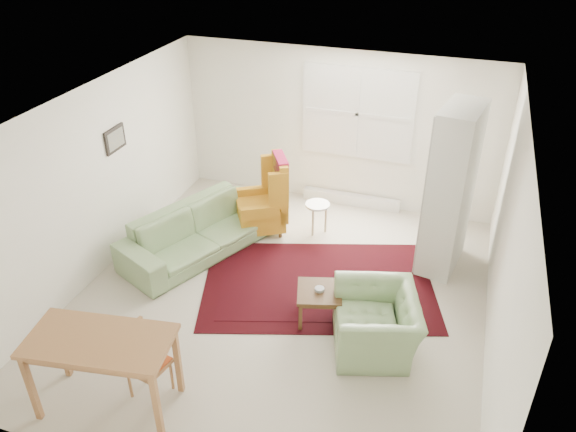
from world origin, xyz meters
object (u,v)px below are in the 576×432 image
(sofa, at_px, (199,223))
(desk_chair, at_px, (148,363))
(armchair, at_px, (376,318))
(stool, at_px, (317,218))
(cabinet, at_px, (451,191))
(desk, at_px, (106,372))
(wingback_chair, at_px, (260,195))
(coffee_table, at_px, (319,304))

(sofa, xyz_separation_m, desk_chair, (0.68, -2.52, -0.04))
(armchair, height_order, stool, armchair)
(stool, height_order, cabinet, cabinet)
(cabinet, distance_m, desk_chair, 4.28)
(armchair, relative_size, desk_chair, 1.23)
(sofa, bearing_deg, desk, -147.79)
(armchair, relative_size, desk, 0.75)
(desk, bearing_deg, desk_chair, 39.17)
(sofa, relative_size, desk, 1.67)
(wingback_chair, distance_m, desk_chair, 3.33)
(armchair, distance_m, stool, 2.51)
(sofa, xyz_separation_m, coffee_table, (2.00, -0.86, -0.25))
(armchair, height_order, desk, desk)
(cabinet, bearing_deg, coffee_table, -117.82)
(wingback_chair, bearing_deg, desk, -34.46)
(sofa, relative_size, cabinet, 1.01)
(wingback_chair, distance_m, stool, 0.93)
(stool, relative_size, desk, 0.35)
(stool, bearing_deg, cabinet, -7.32)
(armchair, bearing_deg, cabinet, 146.68)
(wingback_chair, xyz_separation_m, coffee_table, (1.39, -1.66, -0.39))
(stool, height_order, desk_chair, desk_chair)
(sofa, height_order, desk_chair, sofa)
(armchair, distance_m, desk_chair, 2.49)
(coffee_table, height_order, desk_chair, desk_chair)
(sofa, xyz_separation_m, desk, (0.37, -2.78, -0.03))
(coffee_table, xyz_separation_m, cabinet, (1.28, 1.66, 0.92))
(sofa, relative_size, wingback_chair, 1.91)
(sofa, distance_m, armchair, 2.94)
(wingback_chair, bearing_deg, coffee_table, 9.34)
(wingback_chair, relative_size, stool, 2.46)
(sofa, distance_m, desk, 2.80)
(armchair, distance_m, coffee_table, 0.79)
(armchair, relative_size, coffee_table, 1.99)
(coffee_table, height_order, cabinet, cabinet)
(wingback_chair, height_order, cabinet, cabinet)
(desk, relative_size, desk_chair, 1.64)
(stool, bearing_deg, wingback_chair, -164.12)
(coffee_table, relative_size, stool, 1.06)
(wingback_chair, distance_m, desk, 3.59)
(armchair, xyz_separation_m, cabinet, (0.55, 1.90, 0.73))
(sofa, relative_size, coffee_table, 4.42)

